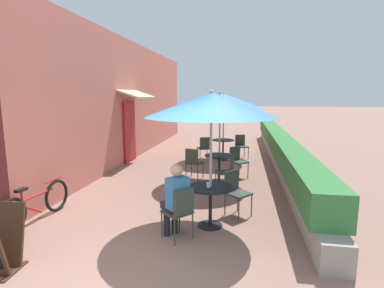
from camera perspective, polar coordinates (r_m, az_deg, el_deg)
ground_plane at (r=4.34m, az=-13.41°, el=-23.29°), size 120.00×120.00×0.00m
cafe_facade_wall at (r=11.17m, az=-11.65°, el=7.95°), size 0.98×14.40×4.20m
planter_hedge at (r=10.67m, az=16.26°, el=-0.68°), size 0.60×13.40×1.01m
patio_table_near at (r=5.38m, az=3.53°, el=-10.13°), size 0.78×0.78×0.73m
patio_umbrella_near at (r=5.07m, az=3.71°, el=7.46°), size 2.25×2.25×2.41m
cafe_chair_near_left at (r=4.89m, az=-2.34°, el=-12.34°), size 0.56×0.56×0.87m
seated_patron_near_left at (r=4.92m, az=-3.15°, el=-10.11°), size 0.51×0.50×1.25m
cafe_chair_near_right at (r=5.92m, az=8.31°, el=-8.52°), size 0.56×0.56×0.87m
coffee_cup_near at (r=5.26m, az=3.13°, el=-7.79°), size 0.07×0.07×0.09m
patio_table_mid at (r=8.08m, az=5.21°, el=-3.51°), size 0.78×0.78×0.73m
patio_umbrella_mid at (r=7.88m, az=5.38°, el=8.10°), size 2.25×2.25×2.41m
cafe_chair_mid_left at (r=8.29m, az=0.27°, el=-3.25°), size 0.49×0.49×0.87m
cafe_chair_mid_right at (r=7.40m, az=6.75°, el=-4.87°), size 0.49×0.49×0.87m
cafe_chair_mid_back at (r=8.61m, az=8.63°, el=-2.88°), size 0.57×0.57×0.87m
coffee_cup_mid at (r=7.91m, az=5.12°, el=-1.98°), size 0.07×0.07×0.09m
patio_table_far at (r=10.85m, az=5.95°, el=-0.22°), size 0.78×0.78×0.73m
patio_umbrella_far at (r=10.70m, az=6.10°, el=8.40°), size 2.25×2.25×2.41m
cafe_chair_far_left at (r=11.18m, az=9.34°, el=-0.09°), size 0.53×0.53×0.87m
cafe_chair_far_right at (r=10.55m, az=2.35°, el=-0.53°), size 0.53×0.53×0.87m
bicycle_leaning at (r=6.29m, az=-27.61°, el=-10.16°), size 0.21×1.75×0.73m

